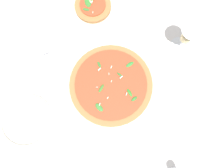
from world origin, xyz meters
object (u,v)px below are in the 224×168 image
Objects in this scene: pizza_arugula_main at (112,85)px; wine_glass at (188,36)px; pizza_personal_side at (93,7)px; fork at (41,39)px; side_plate_white at (26,120)px.

wine_glass is (-0.04, 0.32, 0.09)m from pizza_arugula_main.
pizza_personal_side reaches higher than fork.
pizza_personal_side is 0.85× the size of side_plate_white.
pizza_arugula_main reaches higher than pizza_personal_side.
pizza_arugula_main is at bearing 89.80° from side_plate_white.
side_plate_white is at bearing -90.20° from pizza_arugula_main.
wine_glass is 0.58m from fork.
wine_glass reaches higher than fork.
pizza_personal_side is at bearing 129.53° from side_plate_white.
pizza_arugula_main is 0.34m from pizza_personal_side.
side_plate_white is (0.29, -0.16, 0.00)m from fork.
pizza_personal_side is 0.41m from wine_glass.
pizza_arugula_main is 0.35m from fork.
pizza_arugula_main reaches higher than side_plate_white.
wine_glass is 0.73× the size of side_plate_white.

